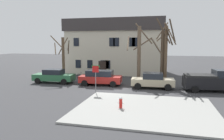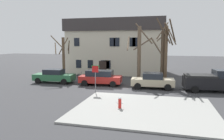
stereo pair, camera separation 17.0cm
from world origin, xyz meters
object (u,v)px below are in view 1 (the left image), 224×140
object	(u,v)px
street_sign_pole	(96,74)
bicycle_leaning	(82,77)
pickup_truck_black	(213,81)
car_red_wagon	(100,77)
building_main	(117,46)
car_green_sedan	(54,76)
tree_bare_far	(163,54)
tree_bare_mid	(139,53)
car_beige_sedan	(153,81)
fire_hydrant	(121,102)
tree_bare_end	(166,53)
tree_bare_near	(63,56)

from	to	relation	value
street_sign_pole	bicycle_leaning	world-z (taller)	street_sign_pole
pickup_truck_black	street_sign_pole	xyz separation A→B (m)	(-10.81, -3.61, 0.83)
street_sign_pole	car_red_wagon	bearing A→B (deg)	100.64
building_main	car_green_sedan	distance (m)	12.50
tree_bare_far	tree_bare_mid	bearing A→B (deg)	177.23
building_main	car_beige_sedan	bearing A→B (deg)	-60.69
fire_hydrant	tree_bare_far	bearing A→B (deg)	75.28
tree_bare_mid	car_red_wagon	world-z (taller)	tree_bare_mid
street_sign_pole	tree_bare_mid	bearing A→B (deg)	63.51
car_red_wagon	tree_bare_end	bearing A→B (deg)	17.87
car_red_wagon	fire_hydrant	xyz separation A→B (m)	(3.94, -8.02, -0.34)
pickup_truck_black	tree_bare_far	bearing A→B (deg)	150.63
tree_bare_near	pickup_truck_black	distance (m)	17.44
building_main	pickup_truck_black	xyz separation A→B (m)	(12.00, -11.07, -3.13)
car_beige_sedan	street_sign_pole	size ratio (longest dim) A/B	1.69
car_green_sedan	pickup_truck_black	size ratio (longest dim) A/B	0.87
building_main	pickup_truck_black	size ratio (longest dim) A/B	2.67
tree_bare_mid	bicycle_leaning	world-z (taller)	tree_bare_mid
street_sign_pole	pickup_truck_black	bearing A→B (deg)	18.47
tree_bare_mid	pickup_truck_black	bearing A→B (deg)	-20.59
tree_bare_end	street_sign_pole	bearing A→B (deg)	-135.80
car_beige_sedan	street_sign_pole	bearing A→B (deg)	-144.47
tree_bare_near	street_sign_pole	size ratio (longest dim) A/B	2.13
tree_bare_end	building_main	bearing A→B (deg)	131.05
car_green_sedan	pickup_truck_black	xyz separation A→B (m)	(17.23, -0.21, 0.21)
tree_bare_far	car_beige_sedan	bearing A→B (deg)	-109.12
car_red_wagon	car_green_sedan	bearing A→B (deg)	-179.78
tree_bare_mid	fire_hydrant	xyz separation A→B (m)	(-0.00, -10.64, -3.00)
tree_bare_end	car_green_sedan	xyz separation A→B (m)	(-12.70, -2.28, -2.77)
tree_bare_mid	car_beige_sedan	world-z (taller)	tree_bare_mid
pickup_truck_black	fire_hydrant	size ratio (longest dim) A/B	6.95
street_sign_pole	fire_hydrant	bearing A→B (deg)	-52.39
building_main	car_green_sedan	size ratio (longest dim) A/B	3.06
building_main	tree_bare_mid	size ratio (longest dim) A/B	2.17
tree_bare_far	bicycle_leaning	distance (m)	10.47
car_green_sedan	car_red_wagon	xyz separation A→B (m)	(5.70, 0.02, 0.06)
tree_bare_end	fire_hydrant	xyz separation A→B (m)	(-3.06, -10.28, -3.05)
pickup_truck_black	fire_hydrant	bearing A→B (deg)	-134.25
fire_hydrant	bicycle_leaning	bearing A→B (deg)	123.64
tree_bare_mid	car_green_sedan	size ratio (longest dim) A/B	1.41
tree_bare_near	car_green_sedan	distance (m)	3.18
car_red_wagon	bicycle_leaning	size ratio (longest dim) A/B	2.78
car_red_wagon	pickup_truck_black	world-z (taller)	pickup_truck_black
car_red_wagon	bicycle_leaning	distance (m)	4.36
car_red_wagon	tree_bare_near	bearing A→B (deg)	157.87
tree_bare_mid	street_sign_pole	size ratio (longest dim) A/B	2.59
tree_bare_end	car_beige_sedan	bearing A→B (deg)	-116.38
tree_bare_near	tree_bare_end	world-z (taller)	tree_bare_end
tree_bare_near	car_red_wagon	world-z (taller)	tree_bare_near
street_sign_pole	bicycle_leaning	bearing A→B (deg)	120.94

